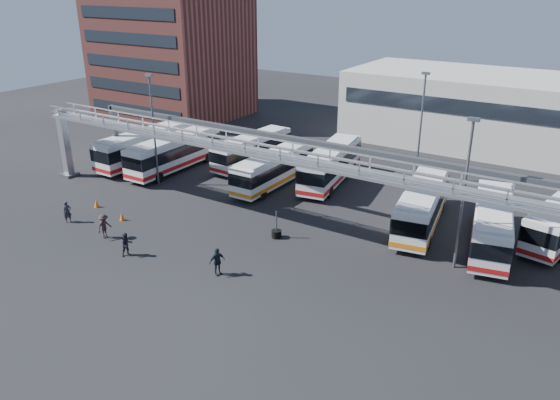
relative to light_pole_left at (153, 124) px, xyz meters
The scene contains 21 objects.
ground 18.78m from the light_pole_left, 26.57° to the right, with size 140.00×140.00×0.00m, color black.
gantry 16.14m from the light_pole_left, ahead, with size 51.40×5.15×7.10m.
apartment_building 28.52m from the light_pole_left, 129.29° to the left, with size 18.00×15.00×16.00m, color brown.
warehouse 41.07m from the light_pole_left, 46.97° to the left, with size 42.00×14.00×8.00m, color #9E9E99.
light_pole_left is the anchor object (origin of this frame).
light_pole_mid 28.02m from the light_pole_left, ahead, with size 0.70×0.35×10.21m.
light_pole_back 24.41m from the light_pole_left, 34.99° to the left, with size 0.70×0.35×10.21m.
bus_0 7.55m from the light_pole_left, 145.66° to the left, with size 2.83×11.46×3.47m.
bus_1 5.62m from the light_pole_left, 110.08° to the left, with size 2.71×11.43×3.47m.
bus_2 10.98m from the light_pole_left, 65.77° to the left, with size 3.06×10.51×3.15m.
bus_3 11.53m from the light_pole_left, 29.84° to the left, with size 2.45×10.48×3.18m.
bus_4 16.62m from the light_pole_left, 33.91° to the left, with size 4.36×11.57×3.43m.
bus_6 24.56m from the light_pole_left, ahead, with size 4.36×11.40×3.38m.
bus_7 29.68m from the light_pole_left, ahead, with size 4.67×11.15×3.30m.
pedestrian_a 11.26m from the light_pole_left, 89.32° to the right, with size 0.64×0.42×1.74m, color black.
pedestrian_b 15.07m from the light_pole_left, 54.31° to the right, with size 0.83×0.65×1.72m, color black.
pedestrian_c 12.49m from the light_pole_left, 65.42° to the right, with size 1.22×0.70×1.90m, color #322121.
pedestrian_d 19.01m from the light_pole_left, 33.94° to the right, with size 1.12×0.47×1.91m, color black.
cone_left 8.77m from the light_pole_left, 93.55° to the right, with size 0.43×0.43×0.69m, color orange.
cone_right 9.95m from the light_pole_left, 65.76° to the right, with size 0.42×0.42×0.67m, color orange.
tire_stack 16.82m from the light_pole_left, 13.08° to the right, with size 0.74×0.74×2.13m.
Camera 1 is at (19.46, -26.34, 18.01)m, focal length 35.00 mm.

